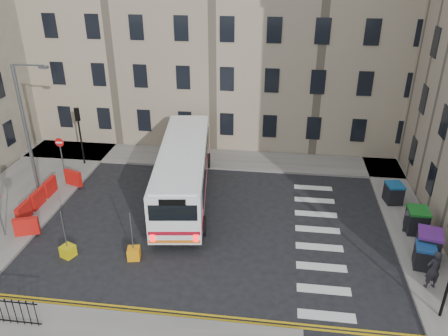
% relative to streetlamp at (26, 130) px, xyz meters
% --- Properties ---
extents(ground, '(120.00, 120.00, 0.00)m').
position_rel_streetlamp_xyz_m(ground, '(13.00, -2.00, -4.34)').
color(ground, black).
rests_on(ground, ground).
extents(pavement_north, '(36.00, 3.20, 0.15)m').
position_rel_streetlamp_xyz_m(pavement_north, '(7.00, 6.60, -4.26)').
color(pavement_north, slate).
rests_on(pavement_north, ground).
extents(pavement_east, '(2.40, 26.00, 0.15)m').
position_rel_streetlamp_xyz_m(pavement_east, '(22.00, 2.00, -4.26)').
color(pavement_east, slate).
rests_on(pavement_east, ground).
extents(pavement_west, '(6.00, 22.00, 0.15)m').
position_rel_streetlamp_xyz_m(pavement_west, '(-1.00, -1.00, -4.26)').
color(pavement_west, slate).
rests_on(pavement_west, ground).
extents(terrace_north, '(38.30, 10.80, 17.20)m').
position_rel_streetlamp_xyz_m(terrace_north, '(6.00, 13.50, 4.28)').
color(terrace_north, tan).
rests_on(terrace_north, ground).
extents(traffic_light_nw, '(0.28, 0.22, 4.10)m').
position_rel_streetlamp_xyz_m(traffic_light_nw, '(1.00, 4.50, -1.47)').
color(traffic_light_nw, black).
rests_on(traffic_light_nw, pavement_west).
extents(streetlamp, '(0.50, 0.22, 8.14)m').
position_rel_streetlamp_xyz_m(streetlamp, '(0.00, 0.00, 0.00)').
color(streetlamp, '#595B5E').
rests_on(streetlamp, pavement_west).
extents(no_entry_north, '(0.60, 0.08, 3.00)m').
position_rel_streetlamp_xyz_m(no_entry_north, '(0.50, 2.50, -2.26)').
color(no_entry_north, '#595B5E').
rests_on(no_entry_north, pavement_west).
extents(roadworks_barriers, '(1.66, 6.26, 1.00)m').
position_rel_streetlamp_xyz_m(roadworks_barriers, '(1.16, -1.50, -3.69)').
color(roadworks_barriers, red).
rests_on(roadworks_barriers, pavement_west).
extents(bus, '(4.25, 12.05, 3.21)m').
position_rel_streetlamp_xyz_m(bus, '(9.00, 1.12, -2.49)').
color(bus, white).
rests_on(bus, ground).
extents(wheelie_bin_a, '(1.09, 1.20, 1.16)m').
position_rel_streetlamp_xyz_m(wheelie_bin_a, '(21.73, -4.28, -3.60)').
color(wheelie_bin_a, black).
rests_on(wheelie_bin_a, pavement_east).
extents(wheelie_bin_b, '(1.38, 1.50, 1.41)m').
position_rel_streetlamp_xyz_m(wheelie_bin_b, '(22.10, -3.47, -3.48)').
color(wheelie_bin_b, black).
rests_on(wheelie_bin_b, pavement_east).
extents(wheelie_bin_c, '(1.10, 1.25, 1.35)m').
position_rel_streetlamp_xyz_m(wheelie_bin_c, '(22.14, -1.26, -3.51)').
color(wheelie_bin_c, black).
rests_on(wheelie_bin_c, pavement_east).
extents(wheelie_bin_d, '(1.22, 1.29, 1.12)m').
position_rel_streetlamp_xyz_m(wheelie_bin_d, '(22.04, -1.11, -3.62)').
color(wheelie_bin_d, black).
rests_on(wheelie_bin_d, pavement_east).
extents(wheelie_bin_e, '(1.10, 1.22, 1.20)m').
position_rel_streetlamp_xyz_m(wheelie_bin_e, '(21.59, 1.78, -3.58)').
color(wheelie_bin_e, black).
rests_on(wheelie_bin_e, pavement_east).
extents(pedestrian, '(0.79, 0.62, 1.91)m').
position_rel_streetlamp_xyz_m(pedestrian, '(21.65, -5.75, -3.23)').
color(pedestrian, black).
rests_on(pedestrian, pavement_east).
extents(bollard_yellow, '(0.71, 0.71, 0.60)m').
position_rel_streetlamp_xyz_m(bollard_yellow, '(7.86, -5.34, -4.04)').
color(bollard_yellow, orange).
rests_on(bollard_yellow, ground).
extents(bollard_chevron, '(0.79, 0.79, 0.60)m').
position_rel_streetlamp_xyz_m(bollard_chevron, '(4.57, -5.60, -4.04)').
color(bollard_chevron, gold).
rests_on(bollard_chevron, ground).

